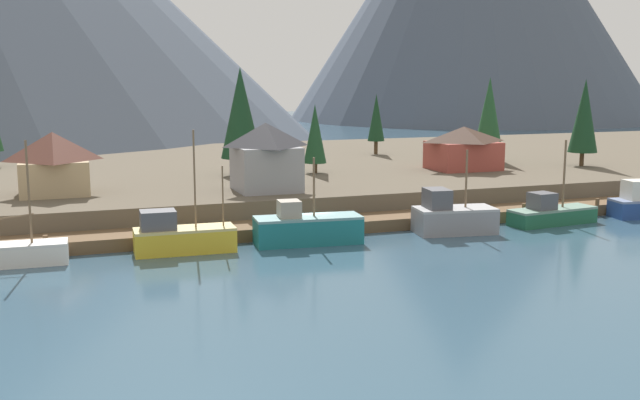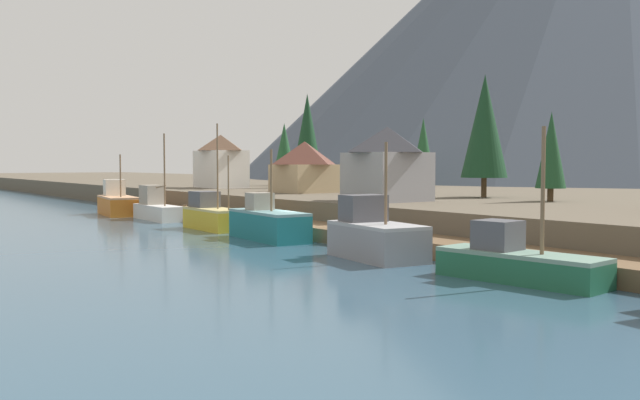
# 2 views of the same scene
# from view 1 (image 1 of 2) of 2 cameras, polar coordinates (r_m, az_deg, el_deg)

# --- Properties ---
(ground_plane) EXTENTS (400.00, 400.00, 1.00)m
(ground_plane) POSITION_cam_1_polar(r_m,az_deg,el_deg) (78.18, -5.40, -0.33)
(ground_plane) COLOR #335166
(dock) EXTENTS (80.00, 4.00, 1.60)m
(dock) POSITION_cam_1_polar(r_m,az_deg,el_deg) (60.99, -1.19, -2.08)
(dock) COLOR brown
(dock) RESTS_ON ground_plane
(shoreline_bank) EXTENTS (400.00, 56.00, 2.50)m
(shoreline_bank) POSITION_cam_1_polar(r_m,az_deg,el_deg) (89.47, -7.33, 1.99)
(shoreline_bank) COLOR brown
(shoreline_bank) RESTS_ON ground_plane
(fishing_boat_yellow) EXTENTS (7.34, 2.88, 8.94)m
(fishing_boat_yellow) POSITION_cam_1_polar(r_m,az_deg,el_deg) (54.97, -10.67, -2.78)
(fishing_boat_yellow) COLOR gold
(fishing_boat_yellow) RESTS_ON ground_plane
(fishing_boat_teal) EXTENTS (8.40, 3.50, 6.65)m
(fishing_boat_teal) POSITION_cam_1_polar(r_m,az_deg,el_deg) (56.91, -1.02, -2.20)
(fishing_boat_teal) COLOR #196B70
(fishing_boat_teal) RESTS_ON ground_plane
(fishing_boat_grey) EXTENTS (6.88, 4.04, 6.84)m
(fishing_boat_grey) POSITION_cam_1_polar(r_m,az_deg,el_deg) (61.73, 10.13, -1.30)
(fishing_boat_grey) COLOR gray
(fishing_boat_grey) RESTS_ON ground_plane
(fishing_boat_green) EXTENTS (8.40, 3.31, 7.32)m
(fishing_boat_green) POSITION_cam_1_polar(r_m,az_deg,el_deg) (67.56, 17.34, -1.00)
(fishing_boat_green) COLOR #1E5B3D
(fishing_boat_green) RESTS_ON ground_plane
(house_grey) EXTENTS (5.74, 5.98, 6.16)m
(house_grey) POSITION_cam_1_polar(r_m,az_deg,el_deg) (67.19, -4.18, 3.40)
(house_grey) COLOR gray
(house_grey) RESTS_ON shoreline_bank
(house_red) EXTENTS (7.47, 5.96, 4.80)m
(house_red) POSITION_cam_1_polar(r_m,az_deg,el_deg) (84.35, 10.98, 3.98)
(house_red) COLOR #9E4238
(house_red) RESTS_ON shoreline_bank
(house_tan) EXTENTS (6.02, 5.93, 5.48)m
(house_tan) POSITION_cam_1_polar(r_m,az_deg,el_deg) (68.87, -19.81, 2.73)
(house_tan) COLOR tan
(house_tan) RESTS_ON shoreline_bank
(conifer_near_right) EXTENTS (2.27, 2.27, 8.05)m
(conifer_near_right) POSITION_cam_1_polar(r_m,az_deg,el_deg) (100.01, 4.35, 6.32)
(conifer_near_right) COLOR #4C3823
(conifer_near_right) RESTS_ON shoreline_bank
(conifer_mid_right) EXTENTS (3.58, 3.58, 10.26)m
(conifer_mid_right) POSITION_cam_1_polar(r_m,az_deg,el_deg) (92.83, 12.88, 6.39)
(conifer_mid_right) COLOR #4C3823
(conifer_mid_right) RESTS_ON shoreline_bank
(conifer_back_right) EXTENTS (2.46, 2.46, 7.37)m
(conifer_back_right) POSITION_cam_1_polar(r_m,az_deg,el_deg) (79.51, -0.39, 5.10)
(conifer_back_right) COLOR #4C3823
(conifer_back_right) RESTS_ON shoreline_bank
(conifer_far_left) EXTENTS (3.33, 3.33, 10.06)m
(conifer_far_left) POSITION_cam_1_polar(r_m,az_deg,el_deg) (91.06, 19.66, 6.12)
(conifer_far_left) COLOR #4C3823
(conifer_far_left) RESTS_ON shoreline_bank
(conifer_far_right) EXTENTS (4.25, 4.25, 11.27)m
(conifer_far_right) POSITION_cam_1_polar(r_m,az_deg,el_deg) (78.03, -6.12, 6.68)
(conifer_far_right) COLOR #4C3823
(conifer_far_right) RESTS_ON shoreline_bank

